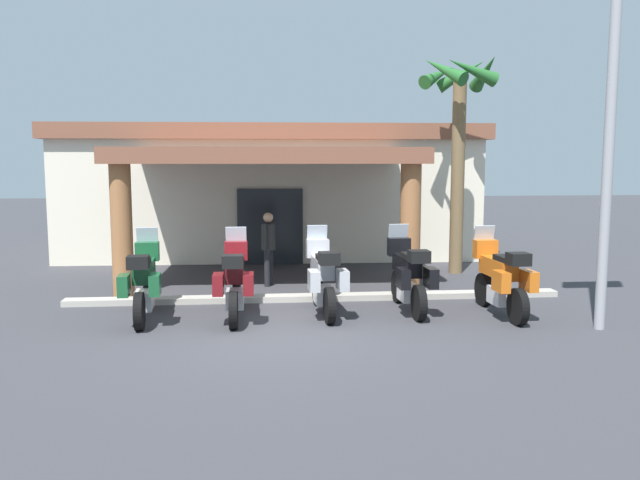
{
  "coord_description": "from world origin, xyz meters",
  "views": [
    {
      "loc": [
        -0.36,
        -10.79,
        2.9
      ],
      "look_at": [
        0.97,
        2.92,
        1.2
      ],
      "focal_mm": 36.73,
      "sensor_mm": 36.0,
      "label": 1
    }
  ],
  "objects_px": {
    "motorcycle_green": "(144,282)",
    "palm_tree_near_portico": "(459,115)",
    "pedestrian": "(268,244)",
    "roadside_sign": "(615,32)",
    "motorcycle_black": "(409,276)",
    "motel_building": "(271,188)",
    "motorcycle_silver": "(323,278)",
    "motorcycle_orange": "(501,279)",
    "motorcycle_maroon": "(235,281)"
  },
  "relations": [
    {
      "from": "pedestrian",
      "to": "motorcycle_orange",
      "type": "bearing_deg",
      "value": -15.9
    },
    {
      "from": "motorcycle_silver",
      "to": "pedestrian",
      "type": "distance_m",
      "value": 3.07
    },
    {
      "from": "roadside_sign",
      "to": "motel_building",
      "type": "bearing_deg",
      "value": 116.8
    },
    {
      "from": "roadside_sign",
      "to": "motorcycle_green",
      "type": "bearing_deg",
      "value": 169.94
    },
    {
      "from": "motorcycle_silver",
      "to": "roadside_sign",
      "type": "xyz_separation_m",
      "value": [
        4.63,
        -1.53,
        4.27
      ]
    },
    {
      "from": "motorcycle_silver",
      "to": "motorcycle_orange",
      "type": "distance_m",
      "value": 3.31
    },
    {
      "from": "motel_building",
      "to": "pedestrian",
      "type": "distance_m",
      "value": 6.34
    },
    {
      "from": "motel_building",
      "to": "motorcycle_green",
      "type": "bearing_deg",
      "value": -103.39
    },
    {
      "from": "motel_building",
      "to": "motorcycle_silver",
      "type": "distance_m",
      "value": 9.28
    },
    {
      "from": "motorcycle_black",
      "to": "roadside_sign",
      "type": "height_order",
      "value": "roadside_sign"
    },
    {
      "from": "motel_building",
      "to": "pedestrian",
      "type": "xyz_separation_m",
      "value": [
        -0.2,
        -6.26,
        -1.01
      ]
    },
    {
      "from": "pedestrian",
      "to": "roadside_sign",
      "type": "relative_size",
      "value": 0.23
    },
    {
      "from": "motorcycle_green",
      "to": "motorcycle_black",
      "type": "height_order",
      "value": "same"
    },
    {
      "from": "motel_building",
      "to": "motorcycle_maroon",
      "type": "relative_size",
      "value": 5.73
    },
    {
      "from": "motel_building",
      "to": "motorcycle_silver",
      "type": "height_order",
      "value": "motel_building"
    },
    {
      "from": "motel_building",
      "to": "roadside_sign",
      "type": "relative_size",
      "value": 1.69
    },
    {
      "from": "motorcycle_black",
      "to": "motorcycle_orange",
      "type": "height_order",
      "value": "same"
    },
    {
      "from": "pedestrian",
      "to": "palm_tree_near_portico",
      "type": "distance_m",
      "value": 5.83
    },
    {
      "from": "motorcycle_maroon",
      "to": "motorcycle_black",
      "type": "distance_m",
      "value": 3.3
    },
    {
      "from": "motorcycle_silver",
      "to": "motorcycle_black",
      "type": "bearing_deg",
      "value": -90.37
    },
    {
      "from": "pedestrian",
      "to": "palm_tree_near_portico",
      "type": "height_order",
      "value": "palm_tree_near_portico"
    },
    {
      "from": "motel_building",
      "to": "motorcycle_black",
      "type": "xyz_separation_m",
      "value": [
        2.41,
        -9.09,
        -1.3
      ]
    },
    {
      "from": "motel_building",
      "to": "roadside_sign",
      "type": "bearing_deg",
      "value": -61.43
    },
    {
      "from": "motorcycle_green",
      "to": "pedestrian",
      "type": "relative_size",
      "value": 1.3
    },
    {
      "from": "roadside_sign",
      "to": "motorcycle_orange",
      "type": "bearing_deg",
      "value": 140.24
    },
    {
      "from": "motorcycle_green",
      "to": "motorcycle_maroon",
      "type": "height_order",
      "value": "same"
    },
    {
      "from": "motorcycle_black",
      "to": "pedestrian",
      "type": "relative_size",
      "value": 1.3
    },
    {
      "from": "motorcycle_maroon",
      "to": "motorcycle_black",
      "type": "bearing_deg",
      "value": -85.1
    },
    {
      "from": "pedestrian",
      "to": "motorcycle_green",
      "type": "bearing_deg",
      "value": -105.39
    },
    {
      "from": "motorcycle_green",
      "to": "motorcycle_maroon",
      "type": "bearing_deg",
      "value": -95.63
    },
    {
      "from": "motorcycle_silver",
      "to": "pedestrian",
      "type": "height_order",
      "value": "pedestrian"
    },
    {
      "from": "palm_tree_near_portico",
      "to": "motorcycle_green",
      "type": "bearing_deg",
      "value": -148.75
    },
    {
      "from": "motorcycle_black",
      "to": "motorcycle_maroon",
      "type": "bearing_deg",
      "value": 92.85
    },
    {
      "from": "palm_tree_near_portico",
      "to": "roadside_sign",
      "type": "relative_size",
      "value": 0.74
    },
    {
      "from": "motorcycle_green",
      "to": "pedestrian",
      "type": "bearing_deg",
      "value": -40.65
    },
    {
      "from": "motorcycle_green",
      "to": "pedestrian",
      "type": "distance_m",
      "value": 3.82
    },
    {
      "from": "motorcycle_green",
      "to": "motorcycle_maroon",
      "type": "distance_m",
      "value": 1.64
    },
    {
      "from": "motorcycle_maroon",
      "to": "palm_tree_near_portico",
      "type": "bearing_deg",
      "value": -50.88
    },
    {
      "from": "motorcycle_silver",
      "to": "motorcycle_green",
      "type": "bearing_deg",
      "value": 89.51
    },
    {
      "from": "motorcycle_maroon",
      "to": "pedestrian",
      "type": "height_order",
      "value": "pedestrian"
    },
    {
      "from": "motel_building",
      "to": "pedestrian",
      "type": "height_order",
      "value": "motel_building"
    },
    {
      "from": "motorcycle_green",
      "to": "palm_tree_near_portico",
      "type": "relative_size",
      "value": 0.4
    },
    {
      "from": "motorcycle_maroon",
      "to": "motorcycle_silver",
      "type": "height_order",
      "value": "same"
    },
    {
      "from": "motel_building",
      "to": "pedestrian",
      "type": "bearing_deg",
      "value": -90.08
    },
    {
      "from": "motorcycle_black",
      "to": "motorcycle_orange",
      "type": "bearing_deg",
      "value": -107.75
    },
    {
      "from": "motorcycle_silver",
      "to": "motorcycle_orange",
      "type": "xyz_separation_m",
      "value": [
        3.29,
        -0.41,
        0.0
      ]
    },
    {
      "from": "motel_building",
      "to": "motorcycle_green",
      "type": "height_order",
      "value": "motel_building"
    },
    {
      "from": "motorcycle_maroon",
      "to": "motorcycle_black",
      "type": "relative_size",
      "value": 1.0
    },
    {
      "from": "motorcycle_black",
      "to": "motorcycle_silver",
      "type": "bearing_deg",
      "value": 90.66
    },
    {
      "from": "motorcycle_maroon",
      "to": "motorcycle_orange",
      "type": "distance_m",
      "value": 4.93
    }
  ]
}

